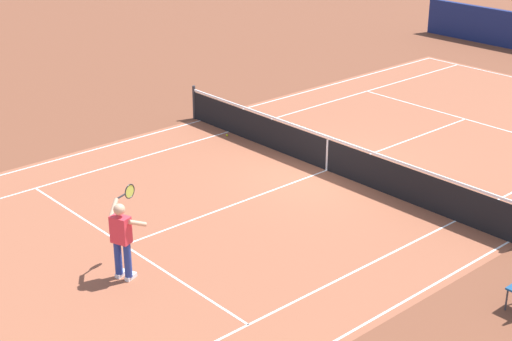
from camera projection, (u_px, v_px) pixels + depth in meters
The scene contains 6 objects.
ground_plane at pixel (327, 170), 20.93m from camera, with size 60.00×60.00×0.00m, color brown.
court_slab at pixel (327, 170), 20.93m from camera, with size 24.20×11.40×0.00m, color #935138.
court_line_markings at pixel (327, 170), 20.93m from camera, with size 23.85×11.05×0.01m.
tennis_net at pixel (327, 153), 20.74m from camera, with size 0.10×11.70×1.08m.
tennis_player_near at pixel (122, 237), 15.36m from camera, with size 0.95×0.90×1.70m.
tennis_ball at pixel (227, 135), 23.38m from camera, with size 0.07×0.07×0.07m, color #CCE01E.
Camera 1 is at (14.29, 13.16, 8.02)m, focal length 54.80 mm.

